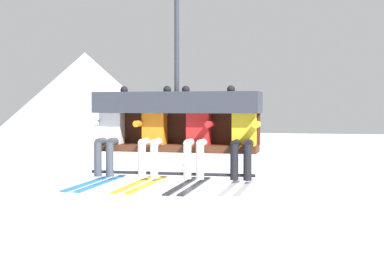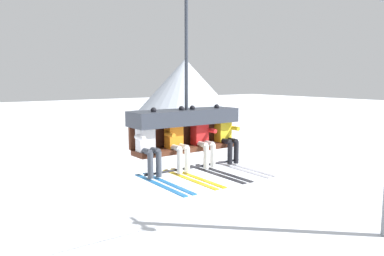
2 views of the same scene
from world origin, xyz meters
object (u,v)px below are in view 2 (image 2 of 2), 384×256
Objects in this scene: chairlift_chair at (184,121)px; skier_orange at (177,139)px; skier_white at (149,143)px; skier_yellow at (227,134)px; skier_red at (203,137)px.

skier_orange is at bearing -146.26° from chairlift_chair.
chairlift_chair is at bearing 33.74° from skier_orange.
skier_white is 1.93m from skier_yellow.
skier_orange is at bearing 0.00° from skier_white.
skier_orange is (-0.32, -0.21, -0.33)m from chairlift_chair.
chairlift_chair is at bearing 146.26° from skier_red.
skier_yellow is at bearing 0.00° from skier_red.
chairlift_chair is at bearing 167.53° from skier_yellow.
skier_red is at bearing -33.74° from chairlift_chair.
chairlift_chair reaches higher than skier_white.
chairlift_chair reaches higher than skier_yellow.
skier_orange is at bearing 180.00° from skier_red.
skier_orange is at bearing 180.00° from skier_yellow.
skier_yellow is at bearing 0.00° from skier_orange.
skier_yellow is (0.96, -0.21, -0.33)m from chairlift_chair.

